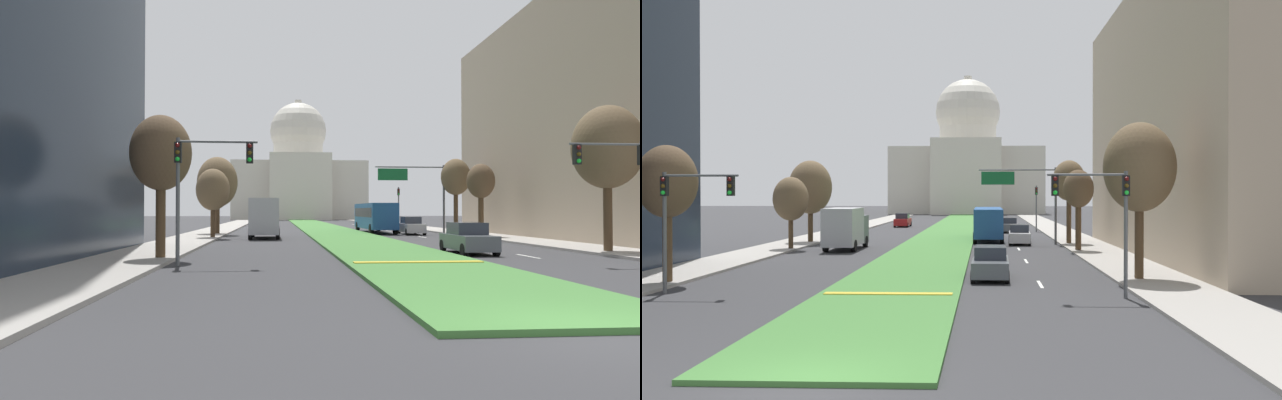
% 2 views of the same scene
% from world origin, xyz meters
% --- Properties ---
extents(ground_plane, '(283.75, 283.75, 0.00)m').
position_xyz_m(ground_plane, '(0.00, 64.49, 0.00)').
color(ground_plane, '#333335').
extents(grass_median, '(5.89, 116.08, 0.14)m').
position_xyz_m(grass_median, '(0.00, 58.04, 0.07)').
color(grass_median, '#427A38').
rests_on(grass_median, ground_plane).
extents(median_curb_nose, '(5.30, 0.50, 0.04)m').
position_xyz_m(median_curb_nose, '(0.00, 12.05, 0.16)').
color(median_curb_nose, gold).
rests_on(median_curb_nose, grass_median).
extents(lane_dashes_right, '(0.16, 61.93, 0.01)m').
position_xyz_m(lane_dashes_right, '(6.58, 46.48, 0.00)').
color(lane_dashes_right, silver).
rests_on(lane_dashes_right, ground_plane).
extents(sidewalk_left, '(4.00, 116.08, 0.15)m').
position_xyz_m(sidewalk_left, '(-12.22, 51.59, 0.07)').
color(sidewalk_left, '#9E9991').
rests_on(sidewalk_left, ground_plane).
extents(sidewalk_right, '(4.00, 116.08, 0.15)m').
position_xyz_m(sidewalk_right, '(12.22, 51.59, 0.07)').
color(sidewalk_right, '#9E9991').
rests_on(sidewalk_right, ground_plane).
extents(midrise_block_right, '(15.19, 33.42, 18.69)m').
position_xyz_m(midrise_block_right, '(21.81, 29.92, 9.35)').
color(midrise_block_right, tan).
rests_on(midrise_block_right, ground_plane).
extents(capitol_building, '(32.96, 27.68, 31.04)m').
position_xyz_m(capitol_building, '(0.00, 128.20, 10.88)').
color(capitol_building, beige).
rests_on(capitol_building, ground_plane).
extents(traffic_light_near_left, '(3.34, 0.35, 5.20)m').
position_xyz_m(traffic_light_near_left, '(-8.87, 12.69, 3.80)').
color(traffic_light_near_left, '#515456').
rests_on(traffic_light_near_left, ground_plane).
extents(traffic_light_near_right, '(3.34, 0.35, 5.20)m').
position_xyz_m(traffic_light_near_right, '(8.87, 12.14, 3.80)').
color(traffic_light_near_right, '#515456').
rests_on(traffic_light_near_right, ground_plane).
extents(traffic_light_far_right, '(0.28, 0.35, 5.20)m').
position_xyz_m(traffic_light_far_right, '(9.72, 57.03, 3.31)').
color(traffic_light_far_right, '#515456').
rests_on(traffic_light_far_right, ground_plane).
extents(overhead_guide_sign, '(6.59, 0.20, 6.50)m').
position_xyz_m(overhead_guide_sign, '(7.41, 39.44, 4.69)').
color(overhead_guide_sign, '#515456').
rests_on(overhead_guide_sign, ground_plane).
extents(street_tree_left_near, '(2.73, 2.73, 6.56)m').
position_xyz_m(street_tree_left_near, '(-10.94, 15.30, 4.77)').
color(street_tree_left_near, '#4C3823').
rests_on(street_tree_left_near, ground_plane).
extents(street_tree_right_near, '(3.49, 3.49, 7.75)m').
position_xyz_m(street_tree_right_near, '(11.49, 17.22, 5.52)').
color(street_tree_right_near, '#4C3823').
rests_on(street_tree_right_near, ground_plane).
extents(street_tree_left_mid, '(2.65, 2.65, 5.55)m').
position_xyz_m(street_tree_left_mid, '(-10.73, 33.31, 3.86)').
color(street_tree_left_mid, '#4C3823').
rests_on(street_tree_left_mid, ground_plane).
extents(street_tree_right_mid, '(2.24, 2.24, 6.05)m').
position_xyz_m(street_tree_right_mid, '(10.83, 32.75, 4.52)').
color(street_tree_right_mid, '#4C3823').
rests_on(street_tree_right_mid, ground_plane).
extents(street_tree_left_far, '(3.68, 3.68, 7.15)m').
position_xyz_m(street_tree_left_far, '(-11.10, 39.97, 4.82)').
color(street_tree_left_far, '#4C3823').
rests_on(street_tree_left_far, ground_plane).
extents(street_tree_right_far, '(2.72, 2.72, 7.09)m').
position_xyz_m(street_tree_right_far, '(11.00, 39.28, 5.30)').
color(street_tree_right_far, '#4C3823').
rests_on(street_tree_right_far, ground_plane).
extents(sedan_lead_stopped, '(1.93, 4.41, 1.62)m').
position_xyz_m(sedan_lead_stopped, '(4.26, 17.98, 0.77)').
color(sedan_lead_stopped, '#4C5156').
rests_on(sedan_lead_stopped, ground_plane).
extents(sedan_midblock, '(1.97, 4.64, 1.67)m').
position_xyz_m(sedan_midblock, '(6.89, 39.84, 0.78)').
color(sedan_midblock, '#BCBCC1').
rests_on(sedan_midblock, ground_plane).
extents(sedan_distant, '(2.11, 4.43, 1.63)m').
position_xyz_m(sedan_distant, '(6.55, 56.11, 0.77)').
color(sedan_distant, '#4C5156').
rests_on(sedan_distant, ground_plane).
extents(sedan_far_horizon, '(1.85, 4.38, 1.78)m').
position_xyz_m(sedan_far_horizon, '(-6.71, 67.23, 0.83)').
color(sedan_far_horizon, maroon).
rests_on(sedan_far_horizon, ground_plane).
extents(box_truck_delivery, '(2.40, 6.40, 3.20)m').
position_xyz_m(box_truck_delivery, '(-6.68, 33.92, 1.68)').
color(box_truck_delivery, '#4C5156').
rests_on(box_truck_delivery, ground_plane).
extents(city_bus, '(2.62, 11.00, 2.95)m').
position_xyz_m(city_bus, '(4.25, 44.20, 1.77)').
color(city_bus, '#1E4C8C').
rests_on(city_bus, ground_plane).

